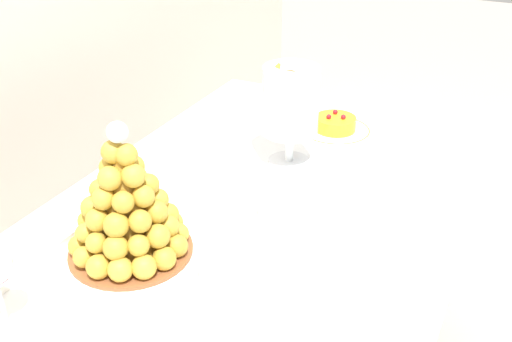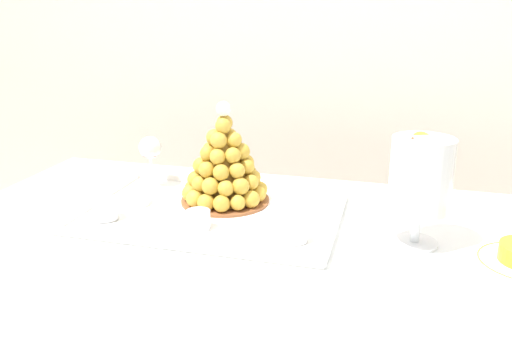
{
  "view_description": "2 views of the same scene",
  "coord_description": "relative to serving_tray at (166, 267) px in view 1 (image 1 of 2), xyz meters",
  "views": [
    {
      "loc": [
        -0.92,
        -0.51,
        1.48
      ],
      "look_at": [
        0.02,
        -0.06,
        0.91
      ],
      "focal_mm": 42.88,
      "sensor_mm": 36.0,
      "label": 1
    },
    {
      "loc": [
        0.29,
        -1.15,
        1.29
      ],
      "look_at": [
        -0.02,
        -0.03,
        0.92
      ],
      "focal_mm": 37.13,
      "sensor_mm": 36.0,
      "label": 2
    }
  ],
  "objects": [
    {
      "name": "macaron_goblet",
      "position": [
        0.5,
        -0.04,
        0.16
      ],
      "size": [
        0.14,
        0.14,
        0.26
      ],
      "color": "white",
      "rests_on": "buffet_table"
    },
    {
      "name": "serving_tray",
      "position": [
        0.0,
        0.0,
        0.0
      ],
      "size": [
        0.66,
        0.45,
        0.02
      ],
      "color": "white",
      "rests_on": "buffet_table"
    },
    {
      "name": "creme_brulee_ramekin",
      "position": [
        -0.22,
        0.0,
        0.02
      ],
      "size": [
        0.09,
        0.09,
        0.02
      ],
      "color": "white",
      "rests_on": "serving_tray"
    },
    {
      "name": "dessert_cup_centre",
      "position": [
        0.24,
        -0.11,
        0.03
      ],
      "size": [
        0.06,
        0.06,
        0.05
      ],
      "color": "silver",
      "rests_on": "serving_tray"
    },
    {
      "name": "buffet_table",
      "position": [
        0.16,
        -0.05,
        -0.11
      ],
      "size": [
        1.65,
        0.85,
        0.77
      ],
      "color": "brown",
      "rests_on": "ground_plane"
    },
    {
      "name": "fruit_tart_plate",
      "position": [
        0.73,
        -0.08,
        0.01
      ],
      "size": [
        0.2,
        0.2,
        0.06
      ],
      "color": "white",
      "rests_on": "buffet_table"
    },
    {
      "name": "croquembouche",
      "position": [
        0.01,
        0.08,
        0.11
      ],
      "size": [
        0.24,
        0.24,
        0.28
      ],
      "color": "brown",
      "rests_on": "serving_tray"
    },
    {
      "name": "dessert_cup_mid_left",
      "position": [
        0.0,
        -0.11,
        0.02
      ],
      "size": [
        0.06,
        0.06,
        0.05
      ],
      "color": "silver",
      "rests_on": "serving_tray"
    }
  ]
}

